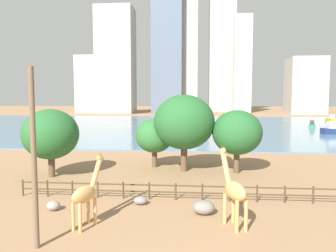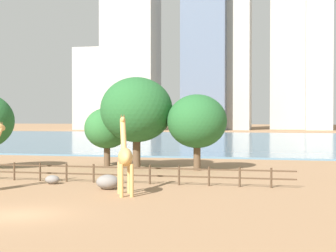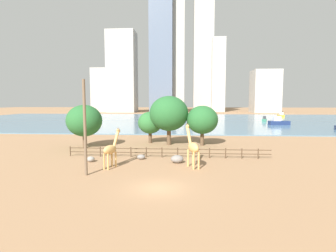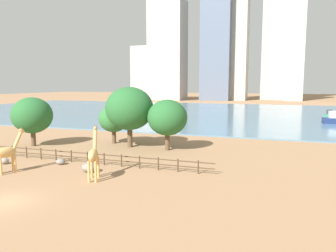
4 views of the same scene
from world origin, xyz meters
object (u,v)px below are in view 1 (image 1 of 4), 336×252
(giraffe_companion, at_px, (86,194))
(boat_sailboat, at_px, (312,125))
(tree_right_tall, at_px, (237,133))
(tree_left_small, at_px, (154,136))
(boulder_near_fence, at_px, (140,200))
(boat_tug, at_px, (331,119))
(utility_pole, at_px, (34,159))
(tree_left_large, at_px, (184,122))
(boulder_by_pole, at_px, (204,207))
(giraffe_tall, at_px, (234,190))
(boulder_small, at_px, (53,206))
(tree_center_broad, at_px, (51,134))
(boat_barge, at_px, (336,130))

(giraffe_companion, distance_m, boat_sailboat, 75.37)
(tree_right_tall, height_order, tree_left_small, tree_right_tall)
(boulder_near_fence, relative_size, boat_tug, 0.20)
(boat_sailboat, bearing_deg, utility_pole, -10.20)
(tree_left_large, bearing_deg, tree_right_tall, -3.39)
(tree_left_large, bearing_deg, boulder_by_pole, -81.93)
(giraffe_tall, bearing_deg, boat_sailboat, -45.16)
(tree_right_tall, bearing_deg, boulder_small, -138.00)
(giraffe_companion, height_order, boulder_near_fence, giraffe_companion)
(giraffe_companion, xyz_separation_m, tree_left_small, (1.94, 17.35, 1.47))
(boat_sailboat, bearing_deg, boulder_by_pole, -6.07)
(boulder_by_pole, height_order, boat_sailboat, boat_sailboat)
(tree_left_large, bearing_deg, boulder_small, -123.45)
(tree_center_broad, relative_size, boat_sailboat, 1.52)
(giraffe_tall, distance_m, tree_center_broad, 20.02)
(boulder_small, height_order, boat_tug, boat_tug)
(boulder_near_fence, xyz_separation_m, boulder_by_pole, (4.58, -1.61, 0.17))
(boulder_near_fence, xyz_separation_m, tree_right_tall, (8.24, 10.90, 3.90))
(boat_barge, bearing_deg, boat_tug, 63.07)
(tree_left_small, height_order, boat_barge, tree_left_small)
(utility_pole, distance_m, tree_left_large, 19.82)
(boulder_near_fence, distance_m, tree_center_broad, 13.29)
(boulder_near_fence, distance_m, tree_right_tall, 14.21)
(giraffe_companion, distance_m, boat_barge, 63.19)
(boat_sailboat, bearing_deg, boulder_small, -13.32)
(boulder_by_pole, height_order, tree_left_large, tree_left_large)
(tree_right_tall, xyz_separation_m, boat_sailboat, (24.91, 51.10, -3.39))
(tree_left_large, distance_m, boat_barge, 47.69)
(giraffe_tall, relative_size, boulder_by_pole, 3.22)
(utility_pole, bearing_deg, boat_sailboat, 61.68)
(tree_left_large, bearing_deg, giraffe_tall, -76.39)
(boulder_by_pole, distance_m, tree_center_broad, 17.79)
(utility_pole, bearing_deg, boulder_near_fence, 60.20)
(boulder_by_pole, bearing_deg, giraffe_companion, -158.95)
(tree_left_large, xyz_separation_m, boat_sailboat, (30.39, 50.77, -4.40))
(giraffe_tall, distance_m, boulder_small, 12.43)
(utility_pole, relative_size, boat_tug, 1.87)
(giraffe_tall, relative_size, boat_barge, 0.78)
(giraffe_tall, bearing_deg, tree_left_small, -0.07)
(boulder_by_pole, bearing_deg, boat_tug, 64.08)
(giraffe_tall, relative_size, giraffe_companion, 1.11)
(boulder_by_pole, relative_size, boat_tug, 0.30)
(boulder_by_pole, height_order, boulder_small, boulder_by_pole)
(boulder_by_pole, bearing_deg, tree_right_tall, 73.69)
(utility_pole, relative_size, tree_right_tall, 1.44)
(giraffe_tall, bearing_deg, boulder_small, 58.73)
(tree_left_large, height_order, boat_sailboat, tree_left_large)
(tree_center_broad, bearing_deg, tree_left_large, 15.68)
(boulder_by_pole, bearing_deg, boat_barge, 59.98)
(tree_left_large, bearing_deg, boat_tug, 59.32)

